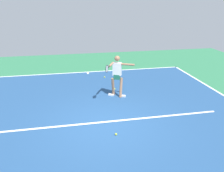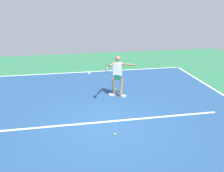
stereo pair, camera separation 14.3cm
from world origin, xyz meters
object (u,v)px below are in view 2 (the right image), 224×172
at_px(tennis_player, 118,74).
at_px(tennis_ball_by_baseline, 115,89).
at_px(tennis_ball_near_service_line, 106,77).
at_px(tennis_ball_centre_court, 115,134).

height_order(tennis_player, tennis_ball_by_baseline, tennis_player).
height_order(tennis_ball_near_service_line, tennis_ball_centre_court, same).
bearing_deg(tennis_ball_near_service_line, tennis_ball_by_baseline, 95.01).
bearing_deg(tennis_player, tennis_ball_near_service_line, -61.69).
relative_size(tennis_ball_near_service_line, tennis_ball_centre_court, 1.00).
xyz_separation_m(tennis_player, tennis_ball_by_baseline, (-0.07, -0.79, -0.97)).
bearing_deg(tennis_player, tennis_ball_centre_court, 103.52).
bearing_deg(tennis_ball_centre_court, tennis_ball_near_service_line, -95.99).
distance_m(tennis_ball_by_baseline, tennis_ball_centre_court, 3.78).
relative_size(tennis_player, tennis_ball_centre_court, 26.43).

